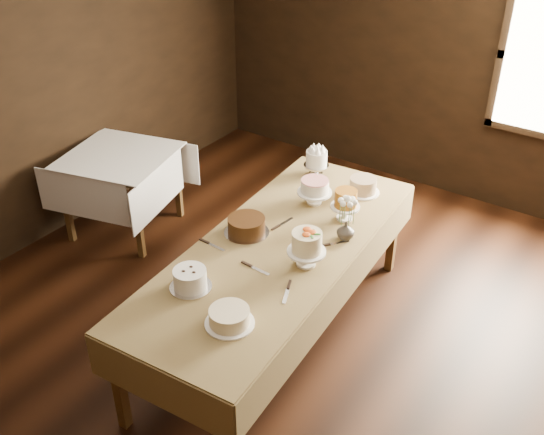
% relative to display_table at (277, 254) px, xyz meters
% --- Properties ---
extents(floor, '(5.00, 6.00, 0.01)m').
position_rel_display_table_xyz_m(floor, '(-0.17, -0.03, -0.79)').
color(floor, black).
rests_on(floor, ground).
extents(wall_back, '(5.00, 0.02, 2.80)m').
position_rel_display_table_xyz_m(wall_back, '(-0.17, 2.97, 0.61)').
color(wall_back, black).
rests_on(wall_back, ground).
extents(wall_left, '(0.02, 6.00, 2.80)m').
position_rel_display_table_xyz_m(wall_left, '(-2.67, -0.03, 0.61)').
color(wall_left, black).
rests_on(wall_left, ground).
extents(display_table, '(1.27, 2.82, 0.85)m').
position_rel_display_table_xyz_m(display_table, '(0.00, 0.00, 0.00)').
color(display_table, '#422B14').
rests_on(display_table, ground).
extents(side_table, '(1.16, 1.16, 0.81)m').
position_rel_display_table_xyz_m(side_table, '(-2.11, 0.44, -0.08)').
color(side_table, '#422B14').
rests_on(side_table, ground).
extents(cake_meringue, '(0.22, 0.22, 0.23)m').
position_rel_display_table_xyz_m(cake_meringue, '(-0.35, 1.10, 0.17)').
color(cake_meringue, silver).
rests_on(cake_meringue, display_table).
extents(cake_speckled, '(0.28, 0.28, 0.13)m').
position_rel_display_table_xyz_m(cake_speckled, '(0.13, 1.05, 0.13)').
color(cake_speckled, white).
rests_on(cake_speckled, display_table).
extents(cake_lattice, '(0.28, 0.28, 0.21)m').
position_rel_display_table_xyz_m(cake_lattice, '(-0.11, 0.68, 0.16)').
color(cake_lattice, white).
rests_on(cake_lattice, display_table).
extents(cake_caramel, '(0.24, 0.24, 0.26)m').
position_rel_display_table_xyz_m(cake_caramel, '(0.21, 0.61, 0.18)').
color(cake_caramel, white).
rests_on(cake_caramel, display_table).
extents(cake_chocolate, '(0.37, 0.37, 0.13)m').
position_rel_display_table_xyz_m(cake_chocolate, '(-0.29, 0.01, 0.13)').
color(cake_chocolate, silver).
rests_on(cake_chocolate, display_table).
extents(cake_flowers, '(0.27, 0.27, 0.28)m').
position_rel_display_table_xyz_m(cake_flowers, '(0.29, -0.07, 0.18)').
color(cake_flowers, white).
rests_on(cake_flowers, display_table).
extents(cake_swirl, '(0.31, 0.31, 0.14)m').
position_rel_display_table_xyz_m(cake_swirl, '(-0.20, -0.72, 0.13)').
color(cake_swirl, silver).
rests_on(cake_swirl, display_table).
extents(cake_cream, '(0.31, 0.31, 0.11)m').
position_rel_display_table_xyz_m(cake_cream, '(0.23, -0.85, 0.11)').
color(cake_cream, white).
rests_on(cake_cream, display_table).
extents(cake_server_a, '(0.24, 0.04, 0.01)m').
position_rel_display_table_xyz_m(cake_server_a, '(0.07, -0.31, 0.07)').
color(cake_server_a, silver).
rests_on(cake_server_a, display_table).
extents(cake_server_b, '(0.12, 0.23, 0.01)m').
position_rel_display_table_xyz_m(cake_server_b, '(0.36, -0.43, 0.07)').
color(cake_server_b, silver).
rests_on(cake_server_b, display_table).
extents(cake_server_c, '(0.06, 0.24, 0.01)m').
position_rel_display_table_xyz_m(cake_server_c, '(-0.13, 0.31, 0.07)').
color(cake_server_c, silver).
rests_on(cake_server_c, display_table).
extents(cake_server_d, '(0.16, 0.21, 0.01)m').
position_rel_display_table_xyz_m(cake_server_d, '(0.35, 0.30, 0.07)').
color(cake_server_d, silver).
rests_on(cake_server_d, display_table).
extents(cake_server_e, '(0.24, 0.04, 0.01)m').
position_rel_display_table_xyz_m(cake_server_e, '(-0.35, -0.26, 0.07)').
color(cake_server_e, silver).
rests_on(cake_server_e, display_table).
extents(flower_vase, '(0.15, 0.15, 0.14)m').
position_rel_display_table_xyz_m(flower_vase, '(0.35, 0.37, 0.13)').
color(flower_vase, '#2D2823').
rests_on(flower_vase, display_table).
extents(flower_bouquet, '(0.14, 0.14, 0.20)m').
position_rel_display_table_xyz_m(flower_bouquet, '(0.35, 0.37, 0.32)').
color(flower_bouquet, white).
rests_on(flower_bouquet, flower_vase).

